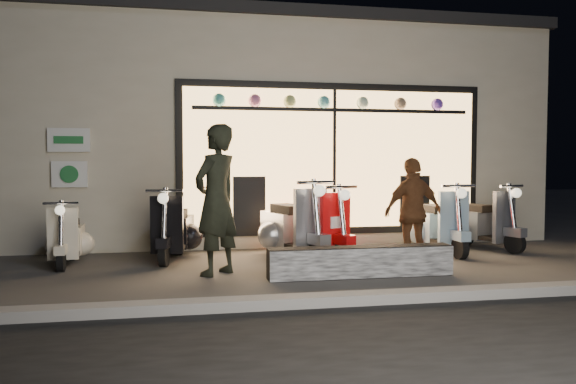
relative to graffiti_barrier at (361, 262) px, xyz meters
name	(u,v)px	position (x,y,z in m)	size (l,w,h in m)	color
ground	(316,269)	(-0.44, 0.65, -0.20)	(40.00, 40.00, 0.00)	#383533
kerb	(361,299)	(-0.44, -1.35, -0.14)	(40.00, 0.25, 0.12)	slate
shop_building	(264,135)	(-0.44, 5.63, 1.90)	(10.20, 6.23, 4.20)	beige
graffiti_barrier	(361,262)	(0.00, 0.00, 0.00)	(2.44, 0.28, 0.40)	black
scooter_silver	(290,227)	(-0.61, 1.66, 0.27)	(0.85, 1.64, 1.18)	black
scooter_red	(314,229)	(-0.22, 1.66, 0.24)	(0.83, 1.53, 1.10)	black
scooter_black	(175,231)	(-2.39, 1.97, 0.22)	(0.66, 1.49, 1.06)	black
scooter_cream	(68,239)	(-3.92, 1.77, 0.16)	(0.43, 1.27, 0.91)	black
scooter_blue	(436,225)	(1.91, 1.79, 0.24)	(0.50, 1.53, 1.10)	black
scooter_grey	(476,223)	(2.79, 2.03, 0.23)	(0.82, 1.49, 1.08)	black
man	(216,200)	(-1.83, 0.50, 0.80)	(0.73, 0.48, 1.99)	black
woman	(413,212)	(1.01, 0.66, 0.58)	(0.91, 0.38, 1.56)	brown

